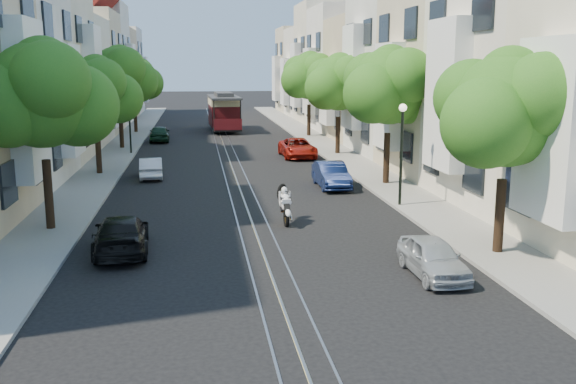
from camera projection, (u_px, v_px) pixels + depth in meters
name	position (u px, v px, depth m)	size (l,w,h in m)	color
ground	(223.00, 142.00, 49.07)	(200.00, 200.00, 0.00)	black
sidewalk_east	(316.00, 140.00, 50.07)	(2.50, 80.00, 0.12)	gray
sidewalk_west	(126.00, 143.00, 48.06)	(2.50, 80.00, 0.12)	gray
rail_left	(216.00, 142.00, 49.00)	(0.06, 80.00, 0.02)	gray
rail_slot	(223.00, 142.00, 49.07)	(0.06, 80.00, 0.02)	gray
rail_right	(230.00, 142.00, 49.15)	(0.06, 80.00, 0.02)	gray
lane_line	(223.00, 142.00, 49.07)	(0.08, 80.00, 0.01)	tan
townhouses_east	(375.00, 73.00, 49.63)	(7.75, 72.00, 12.00)	beige
townhouses_west	(57.00, 75.00, 46.36)	(7.75, 72.00, 11.76)	silver
tree_e_a	(509.00, 113.00, 19.10)	(4.72, 3.87, 6.27)	black
tree_e_b	(390.00, 88.00, 30.69)	(4.93, 4.08, 6.68)	black
tree_e_c	(340.00, 84.00, 41.39)	(4.84, 3.99, 6.52)	black
tree_e_d	(310.00, 77.00, 52.03)	(5.01, 4.16, 6.85)	black
tree_w_a	(43.00, 97.00, 21.89)	(4.93, 4.08, 6.68)	black
tree_w_b	(96.00, 93.00, 33.61)	(4.72, 3.87, 6.27)	black
tree_w_c	(119.00, 76.00, 44.16)	(5.13, 4.28, 7.09)	black
tree_w_d	(134.00, 80.00, 54.94)	(4.84, 3.99, 6.52)	black
lamp_east	(402.00, 139.00, 26.09)	(0.32, 0.32, 4.16)	black
lamp_west	(129.00, 111.00, 41.82)	(0.32, 0.32, 4.16)	black
sportbike_rider	(285.00, 203.00, 23.77)	(0.49, 1.76, 1.46)	black
cable_car	(224.00, 110.00, 57.48)	(2.85, 8.25, 3.14)	black
parked_car_e_near	(433.00, 257.00, 17.86)	(1.28, 3.18, 1.09)	#A0A6AC
parked_car_e_mid	(331.00, 175.00, 30.88)	(1.30, 3.73, 1.23)	#0C173E
parked_car_e_far	(298.00, 148.00, 40.99)	(2.03, 4.40, 1.22)	maroon
parked_car_w_near	(121.00, 234.00, 20.13)	(1.65, 4.06, 1.18)	black
parked_car_w_mid	(151.00, 168.00, 33.51)	(1.14, 3.27, 1.08)	silver
parked_car_w_far	(160.00, 134.00, 49.43)	(1.49, 3.70, 1.26)	black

